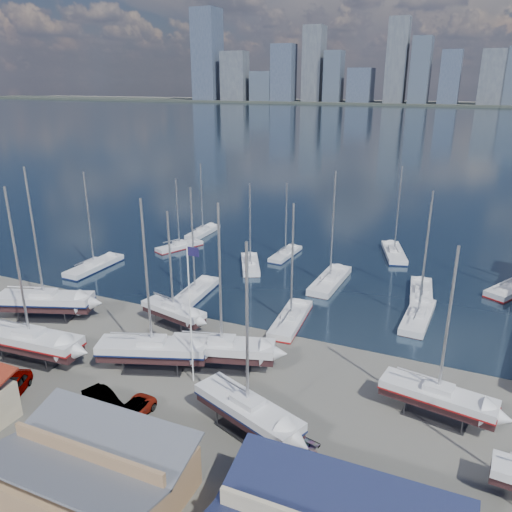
% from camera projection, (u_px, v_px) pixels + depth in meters
% --- Properties ---
extents(ground, '(1400.00, 1400.00, 0.00)m').
position_uv_depth(ground, '(209.00, 373.00, 46.57)').
color(ground, '#605E59').
rests_on(ground, ground).
extents(water, '(1400.00, 600.00, 0.40)m').
position_uv_depth(water, '(445.00, 124.00, 314.68)').
color(water, '#192B3B').
rests_on(water, ground).
extents(far_shore, '(1400.00, 80.00, 2.20)m').
position_uv_depth(far_shore, '(462.00, 105.00, 539.09)').
color(far_shore, '#2D332D').
rests_on(far_shore, ground).
extents(skyline, '(639.14, 43.80, 107.69)m').
position_uv_depth(skyline, '(459.00, 67.00, 524.01)').
color(skyline, '#475166').
rests_on(skyline, far_shore).
extents(shed_grey, '(12.60, 8.40, 4.17)m').
position_uv_depth(shed_grey, '(89.00, 471.00, 32.02)').
color(shed_grey, '#8C6B4C').
rests_on(shed_grey, ground).
extents(sailboat_cradle_0, '(11.23, 6.55, 17.41)m').
position_uv_depth(sailboat_cradle_0, '(45.00, 301.00, 56.72)').
color(sailboat_cradle_0, '#2D2D33').
rests_on(sailboat_cradle_0, ground).
extents(sailboat_cradle_1, '(10.88, 3.74, 17.18)m').
position_uv_depth(sailboat_cradle_1, '(31.00, 341.00, 48.09)').
color(sailboat_cradle_1, '#2D2D33').
rests_on(sailboat_cradle_1, ground).
extents(sailboat_cradle_2, '(8.25, 3.97, 13.20)m').
position_uv_depth(sailboat_cradle_2, '(173.00, 311.00, 54.76)').
color(sailboat_cradle_2, '#2D2D33').
rests_on(sailboat_cradle_2, ground).
extents(sailboat_cradle_3, '(10.59, 6.15, 16.49)m').
position_uv_depth(sailboat_cradle_3, '(152.00, 349.00, 46.59)').
color(sailboat_cradle_3, '#2D2D33').
rests_on(sailboat_cradle_3, ground).
extents(sailboat_cradle_4, '(10.24, 5.42, 16.09)m').
position_uv_depth(sailboat_cradle_4, '(222.00, 349.00, 46.73)').
color(sailboat_cradle_4, '#2D2D33').
rests_on(sailboat_cradle_4, ground).
extents(sailboat_cradle_5, '(9.96, 5.98, 15.60)m').
position_uv_depth(sailboat_cradle_5, '(248.00, 410.00, 38.08)').
color(sailboat_cradle_5, '#2D2D33').
rests_on(sailboat_cradle_5, ground).
extents(sailboat_cradle_6, '(9.32, 3.98, 14.69)m').
position_uv_depth(sailboat_cradle_6, '(437.00, 397.00, 39.80)').
color(sailboat_cradle_6, '#2D2D33').
rests_on(sailboat_cradle_6, ground).
extents(sailboat_moored_0, '(3.09, 9.99, 14.81)m').
position_uv_depth(sailboat_moored_0, '(95.00, 267.00, 72.19)').
color(sailboat_moored_0, black).
rests_on(sailboat_moored_0, water).
extents(sailboat_moored_1, '(5.37, 8.17, 11.91)m').
position_uv_depth(sailboat_moored_1, '(179.00, 247.00, 81.01)').
color(sailboat_moored_1, black).
rests_on(sailboat_moored_1, water).
extents(sailboat_moored_2, '(2.44, 8.71, 13.16)m').
position_uv_depth(sailboat_moored_2, '(203.00, 233.00, 88.54)').
color(sailboat_moored_2, black).
rests_on(sailboat_moored_2, water).
extents(sailboat_moored_3, '(3.33, 9.92, 14.61)m').
position_uv_depth(sailboat_moored_3, '(195.00, 294.00, 63.15)').
color(sailboat_moored_3, black).
rests_on(sailboat_moored_3, water).
extents(sailboat_moored_4, '(6.02, 8.75, 12.97)m').
position_uv_depth(sailboat_moored_4, '(250.00, 265.00, 72.93)').
color(sailboat_moored_4, black).
rests_on(sailboat_moored_4, water).
extents(sailboat_moored_5, '(2.86, 8.23, 12.08)m').
position_uv_depth(sailboat_moored_5, '(285.00, 255.00, 77.36)').
color(sailboat_moored_5, black).
rests_on(sailboat_moored_5, water).
extents(sailboat_moored_6, '(3.36, 9.83, 14.46)m').
position_uv_depth(sailboat_moored_6, '(291.00, 321.00, 56.12)').
color(sailboat_moored_6, black).
rests_on(sailboat_moored_6, water).
extents(sailboat_moored_7, '(3.37, 10.64, 15.90)m').
position_uv_depth(sailboat_moored_7, '(330.00, 282.00, 66.86)').
color(sailboat_moored_7, black).
rests_on(sailboat_moored_7, water).
extents(sailboat_moored_8, '(5.48, 10.17, 14.64)m').
position_uv_depth(sailboat_moored_8, '(394.00, 254.00, 77.69)').
color(sailboat_moored_8, black).
rests_on(sailboat_moored_8, water).
extents(sailboat_moored_9, '(3.16, 9.63, 14.34)m').
position_uv_depth(sailboat_moored_9, '(418.00, 318.00, 56.72)').
color(sailboat_moored_9, black).
rests_on(sailboat_moored_9, water).
extents(sailboat_moored_10, '(3.66, 9.74, 14.21)m').
position_uv_depth(sailboat_moored_10, '(421.00, 294.00, 63.01)').
color(sailboat_moored_10, black).
rests_on(sailboat_moored_10, water).
extents(car_a, '(3.44, 4.82, 1.53)m').
position_uv_depth(car_a, '(14.00, 386.00, 43.32)').
color(car_a, gray).
rests_on(car_a, ground).
extents(car_b, '(4.94, 3.16, 1.54)m').
position_uv_depth(car_b, '(104.00, 401.00, 41.27)').
color(car_b, gray).
rests_on(car_b, ground).
extents(car_c, '(2.39, 4.72, 1.28)m').
position_uv_depth(car_c, '(131.00, 412.00, 40.11)').
color(car_c, gray).
rests_on(car_c, ground).
extents(car_d, '(3.59, 6.01, 1.63)m').
position_uv_depth(car_d, '(287.00, 469.00, 33.95)').
color(car_d, gray).
rests_on(car_d, ground).
extents(flagpole, '(1.16, 0.12, 13.18)m').
position_uv_depth(flagpole, '(191.00, 304.00, 42.83)').
color(flagpole, white).
rests_on(flagpole, ground).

